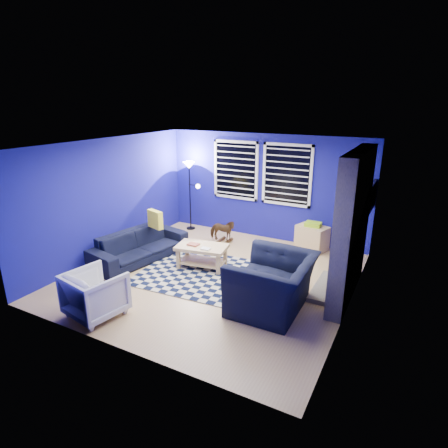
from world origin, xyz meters
name	(u,v)px	position (x,y,z in m)	size (l,w,h in m)	color
floor	(213,276)	(0.00, 0.00, 0.00)	(5.00, 5.00, 0.00)	tan
ceiling	(212,145)	(0.00, 0.00, 2.50)	(5.00, 5.00, 0.00)	white
wall_back	(264,187)	(0.00, 2.50, 1.25)	(5.00, 5.00, 0.00)	navy
wall_left	(110,198)	(-2.50, 0.00, 1.25)	(5.00, 5.00, 0.00)	navy
wall_right	(355,237)	(2.50, 0.00, 1.25)	(5.00, 5.00, 0.00)	navy
fireplace	(351,229)	(2.36, 0.50, 1.20)	(0.65, 2.00, 2.50)	gray
window_left	(236,170)	(-0.75, 2.46, 1.60)	(1.17, 0.06, 1.42)	black
window_right	(287,175)	(0.55, 2.46, 1.60)	(1.17, 0.06, 1.42)	black
tv	(371,198)	(2.45, 2.00, 1.40)	(0.07, 1.00, 0.58)	black
rug	(207,274)	(-0.15, 0.01, 0.01)	(2.50, 2.00, 0.02)	black
sofa	(140,246)	(-1.77, -0.01, 0.31)	(0.82, 2.10, 0.61)	black
armchair_big	(272,284)	(1.41, -0.55, 0.44)	(1.19, 1.36, 0.88)	black
armchair_bent	(95,294)	(-0.95, -2.02, 0.37)	(0.78, 0.81, 0.73)	gray
rocking_horse	(222,230)	(-0.66, 1.61, 0.33)	(0.62, 0.28, 0.52)	#422415
coffee_table	(202,252)	(-0.40, 0.25, 0.34)	(1.08, 0.74, 0.49)	tan
cabinet	(312,237)	(1.29, 2.25, 0.29)	(0.76, 0.62, 0.64)	tan
floor_lamp	(190,175)	(-1.88, 2.16, 1.44)	(0.48, 0.29, 1.76)	black
throw_pillow	(155,219)	(-1.62, 0.37, 0.81)	(0.40, 0.12, 0.38)	yellow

